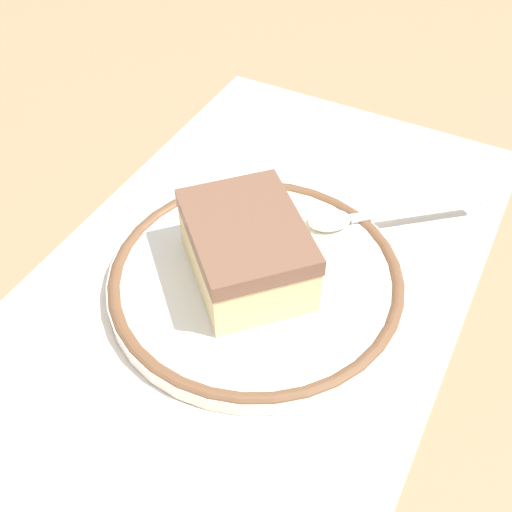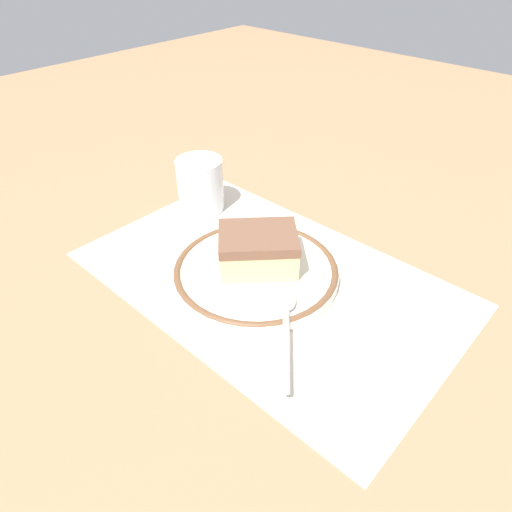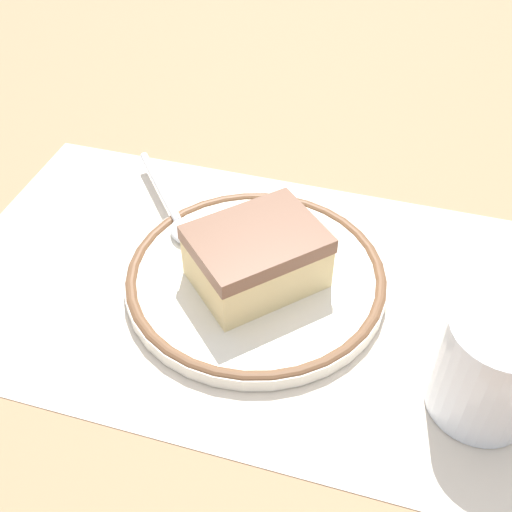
% 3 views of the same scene
% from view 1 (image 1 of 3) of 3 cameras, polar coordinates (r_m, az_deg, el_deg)
% --- Properties ---
extents(ground_plane, '(2.40, 2.40, 0.00)m').
position_cam_1_polar(ground_plane, '(0.48, 0.15, -1.39)').
color(ground_plane, '#9E7551').
extents(placemat, '(0.49, 0.31, 0.00)m').
position_cam_1_polar(placemat, '(0.48, 0.15, -1.33)').
color(placemat, beige).
rests_on(placemat, ground_plane).
extents(plate, '(0.22, 0.22, 0.01)m').
position_cam_1_polar(plate, '(0.46, 0.00, -2.11)').
color(plate, silver).
rests_on(plate, placemat).
extents(cake_slice, '(0.13, 0.13, 0.05)m').
position_cam_1_polar(cake_slice, '(0.44, -1.27, 0.74)').
color(cake_slice, beige).
rests_on(cake_slice, plate).
extents(spoon, '(0.11, 0.12, 0.01)m').
position_cam_1_polar(spoon, '(0.51, 10.24, 3.68)').
color(spoon, silver).
rests_on(spoon, plate).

